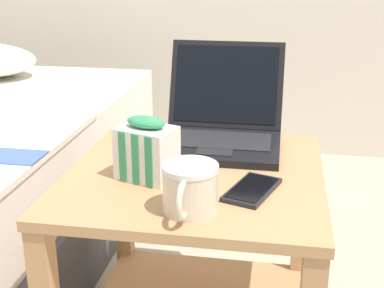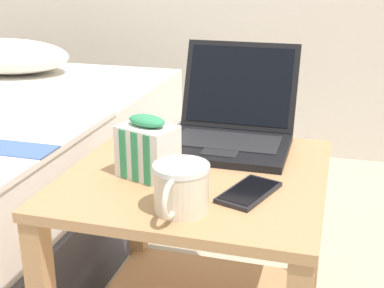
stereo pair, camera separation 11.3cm
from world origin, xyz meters
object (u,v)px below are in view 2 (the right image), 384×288
Objects in this scene: laptop at (231,126)px; snack_bag at (148,149)px; mug_front_left at (181,186)px; cell_phone at (249,192)px.

snack_bag is (-0.13, -0.26, 0.02)m from laptop.
laptop is at bearing 63.24° from snack_bag.
laptop is at bearing 88.55° from mug_front_left.
mug_front_left is 0.88× the size of cell_phone.
laptop is 2.36× the size of snack_bag.
laptop is 0.31m from cell_phone.
cell_phone is at bearing -70.94° from laptop.
laptop reaches higher than cell_phone.
laptop is 2.24× the size of mug_front_left.
snack_bag is at bearing 171.47° from cell_phone.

